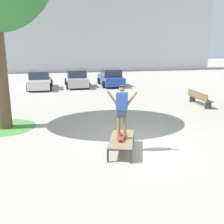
% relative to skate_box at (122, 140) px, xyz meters
% --- Properties ---
extents(ground_plane, '(120.00, 120.00, 0.00)m').
position_rel_skate_box_xyz_m(ground_plane, '(0.60, 0.42, -0.41)').
color(ground_plane, '#B2AA9E').
extents(building_facade, '(34.25, 4.00, 12.62)m').
position_rel_skate_box_xyz_m(building_facade, '(3.76, 30.24, 5.89)').
color(building_facade, silver).
rests_on(building_facade, ground).
extents(skate_box, '(1.34, 2.04, 0.46)m').
position_rel_skate_box_xyz_m(skate_box, '(0.00, 0.00, 0.00)').
color(skate_box, '#38383D').
rests_on(skate_box, ground).
extents(skateboard, '(0.49, 0.82, 0.09)m').
position_rel_skate_box_xyz_m(skateboard, '(-0.01, -0.04, 0.12)').
color(skateboard, '#B23333').
rests_on(skateboard, skate_box).
extents(skater, '(0.95, 0.45, 1.69)m').
position_rel_skate_box_xyz_m(skater, '(-0.01, -0.04, 1.12)').
color(skater, '#8E6647').
rests_on(skater, skateboard).
extents(grass_patch_near_left, '(2.62, 2.62, 0.01)m').
position_rel_skate_box_xyz_m(grass_patch_near_left, '(-4.31, 3.70, -0.41)').
color(grass_patch_near_left, '#519342').
rests_on(grass_patch_near_left, ground).
extents(car_white, '(2.01, 4.25, 1.50)m').
position_rel_skate_box_xyz_m(car_white, '(-3.23, 14.54, 0.28)').
color(car_white, silver).
rests_on(car_white, ground).
extents(car_silver, '(1.93, 4.21, 1.50)m').
position_rel_skate_box_xyz_m(car_silver, '(-0.17, 15.09, 0.28)').
color(car_silver, '#B7BABF').
rests_on(car_silver, ground).
extents(car_blue, '(1.94, 4.21, 1.50)m').
position_rel_skate_box_xyz_m(car_blue, '(2.89, 14.99, 0.28)').
color(car_blue, '#28479E').
rests_on(car_blue, ground).
extents(park_bench, '(0.57, 2.42, 0.83)m').
position_rel_skate_box_xyz_m(park_bench, '(6.35, 5.91, 0.03)').
color(park_bench, brown).
rests_on(park_bench, ground).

